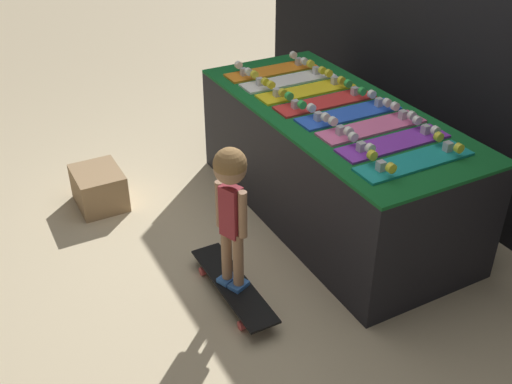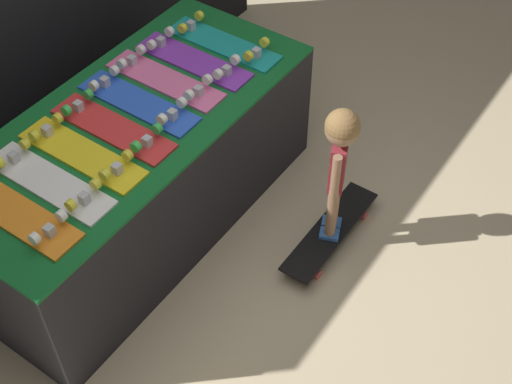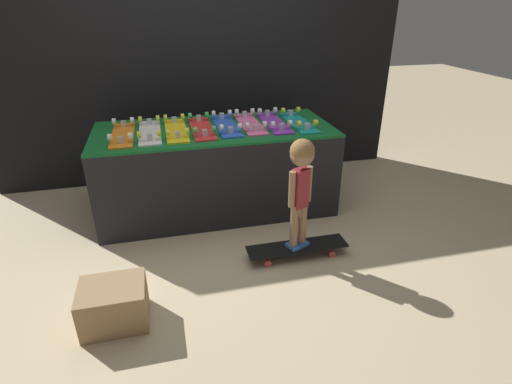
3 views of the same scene
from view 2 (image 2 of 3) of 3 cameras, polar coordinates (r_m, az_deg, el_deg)
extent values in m
plane|color=beige|center=(3.94, -2.93, -5.48)|extent=(16.00, 16.00, 0.00)
cube|color=black|center=(3.91, -9.50, 1.56)|extent=(2.07, 0.91, 0.75)
cube|color=#146028|center=(3.65, -10.23, 5.80)|extent=(2.07, 0.91, 0.02)
cube|color=orange|center=(3.30, -18.75, -1.59)|extent=(0.18, 0.69, 0.01)
cube|color=#B7B7BC|center=(3.14, -16.19, -3.00)|extent=(0.04, 0.04, 0.05)
cylinder|color=white|center=(3.14, -15.31, -1.84)|extent=(0.03, 0.05, 0.05)
cylinder|color=white|center=(3.09, -17.29, -3.57)|extent=(0.03, 0.05, 0.05)
cube|color=white|center=(3.38, -16.19, 0.75)|extent=(0.18, 0.69, 0.01)
cube|color=#B7B7BC|center=(3.50, -18.82, 2.64)|extent=(0.04, 0.04, 0.05)
cylinder|color=yellow|center=(3.51, -18.02, 3.66)|extent=(0.03, 0.05, 0.05)
cylinder|color=yellow|center=(3.46, -19.83, 2.20)|extent=(0.03, 0.05, 0.05)
cube|color=#B7B7BC|center=(3.22, -13.58, -0.50)|extent=(0.04, 0.04, 0.05)
cylinder|color=yellow|center=(3.24, -12.73, 0.62)|extent=(0.03, 0.05, 0.05)
cylinder|color=yellow|center=(3.18, -14.60, -1.02)|extent=(0.03, 0.05, 0.05)
cube|color=yellow|center=(3.48, -13.72, 2.95)|extent=(0.18, 0.69, 0.01)
cube|color=#B7B7BC|center=(3.59, -16.37, 4.72)|extent=(0.04, 0.04, 0.05)
cylinder|color=yellow|center=(3.61, -15.59, 5.70)|extent=(0.03, 0.05, 0.05)
cylinder|color=yellow|center=(3.55, -17.32, 4.32)|extent=(0.03, 0.05, 0.05)
cube|color=#B7B7BC|center=(3.32, -11.07, 1.83)|extent=(0.04, 0.04, 0.05)
cylinder|color=yellow|center=(3.34, -10.26, 2.90)|extent=(0.03, 0.05, 0.05)
cylinder|color=yellow|center=(3.27, -12.02, 1.37)|extent=(0.03, 0.05, 0.05)
cube|color=red|center=(3.58, -11.38, 5.01)|extent=(0.18, 0.69, 0.01)
cube|color=#B7B7BC|center=(3.70, -14.02, 6.68)|extent=(0.04, 0.04, 0.05)
cylinder|color=green|center=(3.72, -13.27, 7.62)|extent=(0.03, 0.05, 0.05)
cylinder|color=green|center=(3.64, -14.92, 6.32)|extent=(0.03, 0.05, 0.05)
cube|color=#B7B7BC|center=(3.43, -8.70, 4.02)|extent=(0.04, 0.04, 0.05)
cylinder|color=green|center=(3.46, -7.92, 5.04)|extent=(0.03, 0.05, 0.05)
cylinder|color=green|center=(3.38, -9.59, 3.60)|extent=(0.03, 0.05, 0.05)
cube|color=blue|center=(3.71, -9.38, 7.05)|extent=(0.18, 0.69, 0.01)
cube|color=#B7B7BC|center=(3.82, -12.00, 8.61)|extent=(0.04, 0.04, 0.05)
cylinder|color=white|center=(3.84, -11.28, 9.51)|extent=(0.03, 0.05, 0.05)
cylinder|color=white|center=(3.77, -12.85, 8.30)|extent=(0.03, 0.05, 0.05)
cube|color=#B7B7BC|center=(3.56, -6.71, 6.17)|extent=(0.04, 0.04, 0.05)
cylinder|color=white|center=(3.59, -5.97, 7.13)|extent=(0.03, 0.05, 0.05)
cylinder|color=white|center=(3.50, -7.53, 5.80)|extent=(0.03, 0.05, 0.05)
cube|color=pink|center=(3.83, -7.29, 8.85)|extent=(0.18, 0.69, 0.01)
cube|color=#B7B7BC|center=(3.94, -9.89, 10.32)|extent=(0.04, 0.04, 0.05)
cylinder|color=white|center=(3.97, -9.20, 11.18)|extent=(0.03, 0.05, 0.05)
cylinder|color=white|center=(3.88, -10.69, 10.05)|extent=(0.03, 0.05, 0.05)
cube|color=#B7B7BC|center=(3.69, -4.62, 8.05)|extent=(0.04, 0.04, 0.05)
cylinder|color=white|center=(3.72, -3.91, 8.97)|extent=(0.03, 0.05, 0.05)
cylinder|color=white|center=(3.63, -5.39, 7.74)|extent=(0.03, 0.05, 0.05)
cube|color=purple|center=(3.95, -5.02, 10.40)|extent=(0.18, 0.69, 0.01)
cube|color=#B7B7BC|center=(4.06, -7.61, 11.81)|extent=(0.04, 0.04, 0.05)
cylinder|color=white|center=(4.09, -6.95, 12.62)|extent=(0.03, 0.05, 0.05)
cylinder|color=white|center=(4.00, -8.36, 11.58)|extent=(0.03, 0.05, 0.05)
cube|color=#B7B7BC|center=(3.82, -2.35, 9.67)|extent=(0.04, 0.04, 0.05)
cylinder|color=white|center=(3.85, -1.68, 10.54)|extent=(0.03, 0.05, 0.05)
cylinder|color=white|center=(3.75, -3.06, 9.40)|extent=(0.03, 0.05, 0.05)
cube|color=teal|center=(4.07, -2.64, 11.76)|extent=(0.18, 0.69, 0.01)
cube|color=#B7B7BC|center=(4.17, -5.22, 13.11)|extent=(0.04, 0.04, 0.05)
cylinder|color=yellow|center=(4.20, -4.58, 13.89)|extent=(0.03, 0.05, 0.05)
cylinder|color=yellow|center=(4.11, -5.92, 12.91)|extent=(0.03, 0.05, 0.05)
cube|color=#B7B7BC|center=(3.94, 0.04, 11.07)|extent=(0.04, 0.04, 0.05)
cylinder|color=yellow|center=(3.98, 0.68, 11.89)|extent=(0.03, 0.05, 0.05)
cylinder|color=yellow|center=(3.87, -0.62, 10.83)|extent=(0.03, 0.05, 0.05)
cube|color=black|center=(3.98, 5.95, -3.08)|extent=(0.78, 0.18, 0.01)
cube|color=#B7B7BC|center=(4.16, 7.72, -1.14)|extent=(0.04, 0.04, 0.05)
cylinder|color=#D84C4C|center=(4.20, 6.78, -0.93)|extent=(0.05, 0.03, 0.05)
cylinder|color=#D84C4C|center=(4.16, 8.60, -1.82)|extent=(0.05, 0.03, 0.05)
cube|color=#B7B7BC|center=(3.86, 3.97, -5.79)|extent=(0.04, 0.04, 0.05)
cylinder|color=#D84C4C|center=(3.91, 2.99, -5.51)|extent=(0.05, 0.03, 0.05)
cylinder|color=#D84C4C|center=(3.86, 4.92, -6.53)|extent=(0.05, 0.03, 0.05)
cube|color=#3870C6|center=(3.99, 6.06, -2.45)|extent=(0.11, 0.13, 0.03)
cylinder|color=#997051|center=(3.86, 6.27, -0.68)|extent=(0.06, 0.06, 0.34)
cube|color=#3870C6|center=(3.94, 5.89, -3.36)|extent=(0.11, 0.13, 0.03)
cylinder|color=#997051|center=(3.80, 6.09, -1.61)|extent=(0.06, 0.06, 0.34)
cube|color=maroon|center=(3.62, 6.55, 1.95)|extent=(0.13, 0.11, 0.30)
cylinder|color=#997051|center=(3.67, 6.73, 2.94)|extent=(0.05, 0.05, 0.27)
cylinder|color=#997051|center=(3.55, 6.39, 1.22)|extent=(0.05, 0.05, 0.27)
sphere|color=#997051|center=(3.44, 6.91, 5.00)|extent=(0.17, 0.17, 0.17)
sphere|color=olive|center=(3.43, 6.94, 5.26)|extent=(0.17, 0.17, 0.17)
camera|label=1|loc=(4.74, 39.60, 28.22)|focal=42.00mm
camera|label=3|loc=(2.33, 56.34, -15.03)|focal=28.00mm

